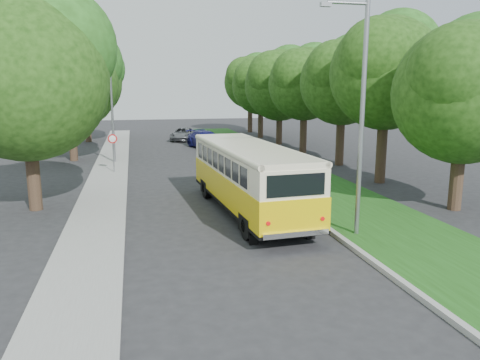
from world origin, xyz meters
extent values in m
plane|color=#262629|center=(0.00, 0.00, 0.00)|extent=(120.00, 120.00, 0.00)
cube|color=gray|center=(3.60, 5.00, 0.07)|extent=(0.20, 70.00, 0.15)
cube|color=#1C4813|center=(5.95, 5.00, 0.07)|extent=(4.50, 70.00, 0.13)
cube|color=gray|center=(-4.80, 5.00, 0.06)|extent=(2.20, 70.00, 0.12)
cylinder|color=#332319|center=(10.15, 0.00, 1.67)|extent=(0.56, 0.56, 3.35)
sphere|color=#16370C|center=(10.15, 0.00, 4.95)|extent=(5.85, 5.85, 5.85)
sphere|color=#16370C|center=(11.18, 0.58, 6.12)|extent=(4.38, 4.38, 4.38)
sphere|color=#16370C|center=(9.28, -0.73, 5.68)|extent=(4.09, 4.09, 4.09)
cylinder|color=#332319|center=(9.96, 6.00, 2.13)|extent=(0.56, 0.56, 4.26)
sphere|color=#16370C|center=(9.96, 6.00, 5.91)|extent=(5.98, 5.98, 5.98)
sphere|color=#16370C|center=(11.01, 6.60, 7.10)|extent=(4.49, 4.49, 4.49)
sphere|color=#16370C|center=(9.06, 5.25, 6.65)|extent=(4.19, 4.19, 4.19)
cylinder|color=#332319|center=(10.28, 12.00, 1.98)|extent=(0.56, 0.56, 3.95)
sphere|color=#16370C|center=(10.28, 12.00, 5.49)|extent=(5.61, 5.61, 5.61)
sphere|color=#16370C|center=(11.26, 12.56, 6.62)|extent=(4.21, 4.21, 4.21)
sphere|color=#16370C|center=(9.44, 11.30, 6.20)|extent=(3.92, 3.92, 3.92)
cylinder|color=#332319|center=(9.90, 18.00, 1.93)|extent=(0.56, 0.56, 3.86)
sphere|color=#16370C|center=(9.90, 18.00, 5.41)|extent=(5.64, 5.64, 5.64)
sphere|color=#16370C|center=(10.89, 18.56, 6.54)|extent=(4.23, 4.23, 4.23)
sphere|color=#16370C|center=(9.05, 17.30, 6.12)|extent=(3.95, 3.95, 3.95)
cylinder|color=#332319|center=(9.80, 24.00, 1.79)|extent=(0.56, 0.56, 3.58)
sphere|color=#16370C|center=(9.80, 24.00, 5.33)|extent=(6.36, 6.36, 6.36)
sphere|color=#16370C|center=(10.91, 24.64, 6.60)|extent=(4.77, 4.77, 4.77)
sphere|color=#16370C|center=(8.84, 23.21, 6.12)|extent=(4.45, 4.45, 4.45)
cylinder|color=#332319|center=(9.67, 30.00, 1.84)|extent=(0.56, 0.56, 3.68)
sphere|color=#16370C|center=(9.67, 30.00, 5.31)|extent=(5.91, 5.91, 5.91)
sphere|color=#16370C|center=(10.70, 30.59, 6.49)|extent=(4.43, 4.43, 4.43)
sphere|color=#16370C|center=(8.78, 29.26, 6.05)|extent=(4.14, 4.14, 4.14)
cylinder|color=#332319|center=(10.05, 36.00, 2.02)|extent=(0.56, 0.56, 4.05)
sphere|color=#16370C|center=(10.05, 36.00, 5.69)|extent=(5.97, 5.97, 5.97)
sphere|color=#16370C|center=(11.09, 36.60, 6.88)|extent=(4.48, 4.48, 4.48)
sphere|color=#16370C|center=(9.15, 35.25, 6.43)|extent=(4.18, 4.18, 4.18)
cylinder|color=#332319|center=(-7.50, 4.00, 1.84)|extent=(0.56, 0.56, 3.68)
sphere|color=#16370C|center=(-7.50, 4.00, 5.55)|extent=(6.80, 6.80, 6.80)
sphere|color=#16370C|center=(-6.31, 4.68, 6.91)|extent=(5.10, 5.10, 5.10)
cylinder|color=#332319|center=(-7.50, 18.00, 1.84)|extent=(0.56, 0.56, 3.68)
sphere|color=#16370C|center=(-7.50, 18.00, 5.55)|extent=(6.80, 6.80, 6.80)
sphere|color=#16370C|center=(-6.31, 18.68, 6.91)|extent=(5.10, 5.10, 5.10)
sphere|color=#16370C|center=(-8.52, 17.15, 6.40)|extent=(4.76, 4.76, 4.76)
cylinder|color=#332319|center=(-7.50, 30.00, 1.84)|extent=(0.56, 0.56, 3.68)
sphere|color=#16370C|center=(-7.50, 30.00, 5.55)|extent=(6.80, 6.80, 6.80)
sphere|color=#16370C|center=(-6.31, 30.68, 6.91)|extent=(5.10, 5.10, 5.10)
sphere|color=#16370C|center=(-8.52, 29.15, 6.40)|extent=(4.76, 4.76, 4.76)
cylinder|color=gray|center=(4.30, -2.50, 4.00)|extent=(0.16, 0.16, 8.00)
cylinder|color=gray|center=(3.60, -2.50, 7.85)|extent=(1.40, 0.10, 0.10)
cube|color=gray|center=(2.85, -2.50, 7.78)|extent=(0.35, 0.16, 0.14)
cylinder|color=gray|center=(-4.60, 16.00, 3.75)|extent=(0.16, 0.16, 7.50)
cylinder|color=gray|center=(-5.30, 16.00, 7.35)|extent=(1.40, 0.10, 0.10)
cube|color=gray|center=(-6.05, 16.00, 7.28)|extent=(0.35, 0.16, 0.14)
cylinder|color=gray|center=(-4.50, 12.00, 1.25)|extent=(0.06, 0.06, 2.50)
cone|color=red|center=(-4.50, 11.96, 2.15)|extent=(0.56, 0.02, 0.56)
cone|color=white|center=(-4.50, 11.94, 2.15)|extent=(0.40, 0.02, 0.40)
imported|color=#B7B7BC|center=(2.85, 12.15, 0.65)|extent=(2.58, 4.11, 1.30)
imported|color=white|center=(2.57, 13.12, 0.64)|extent=(2.18, 4.08, 1.28)
imported|color=navy|center=(2.81, 22.69, 0.73)|extent=(3.24, 5.40, 1.47)
imported|color=#595C61|center=(1.51, 29.10, 0.63)|extent=(3.17, 4.89, 1.25)
camera|label=1|loc=(-3.24, -17.05, 5.24)|focal=35.00mm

